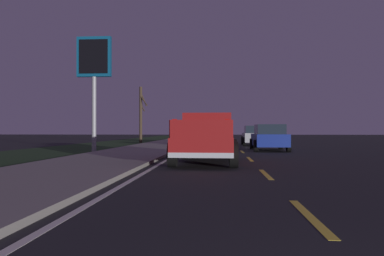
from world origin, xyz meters
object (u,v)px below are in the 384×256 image
(sedan_blue, at_px, (269,137))
(bare_tree_far, at_px, (141,113))
(sedan_tan, at_px, (215,135))
(gas_price_sign, at_px, (94,66))
(pickup_truck, at_px, (207,138))
(sedan_silver, at_px, (255,135))

(sedan_blue, xyz_separation_m, bare_tree_far, (12.98, 10.35, 2.01))
(sedan_blue, height_order, bare_tree_far, bare_tree_far)
(sedan_tan, height_order, gas_price_sign, gas_price_sign)
(sedan_tan, relative_size, bare_tree_far, 0.83)
(pickup_truck, xyz_separation_m, gas_price_sign, (6.06, 6.40, 3.82))
(pickup_truck, xyz_separation_m, sedan_tan, (18.54, -0.08, -0.13))
(pickup_truck, height_order, sedan_blue, pickup_truck)
(sedan_blue, bearing_deg, bare_tree_far, 38.58)
(sedan_silver, height_order, bare_tree_far, bare_tree_far)
(sedan_silver, xyz_separation_m, sedan_tan, (2.62, 3.19, 0.00))
(sedan_silver, distance_m, sedan_tan, 4.13)
(pickup_truck, height_order, bare_tree_far, bare_tree_far)
(bare_tree_far, bearing_deg, sedan_tan, -112.22)
(sedan_tan, height_order, bare_tree_far, bare_tree_far)
(pickup_truck, bearing_deg, sedan_blue, -22.01)
(sedan_silver, bearing_deg, sedan_tan, 50.59)
(gas_price_sign, bearing_deg, sedan_tan, -27.44)
(sedan_blue, distance_m, bare_tree_far, 16.72)
(sedan_tan, xyz_separation_m, bare_tree_far, (2.87, 7.02, 2.01))
(sedan_silver, height_order, gas_price_sign, gas_price_sign)
(bare_tree_far, bearing_deg, gas_price_sign, -177.97)
(bare_tree_far, bearing_deg, pickup_truck, -162.02)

